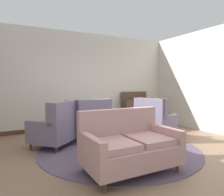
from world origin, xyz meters
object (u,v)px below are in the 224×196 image
(settee, at_px, (129,146))
(sideboard, at_px, (136,110))
(armchair_foreground_right, at_px, (154,122))
(armchair_near_window, at_px, (90,123))
(armchair_near_sideboard, at_px, (55,128))
(coffee_table, at_px, (114,135))
(side_table, at_px, (147,122))
(porcelain_vase, at_px, (116,123))

(settee, xyz_separation_m, sideboard, (2.36, 3.26, 0.09))
(armchair_foreground_right, relative_size, armchair_near_window, 1.05)
(armchair_near_sideboard, distance_m, sideboard, 3.47)
(armchair_foreground_right, bearing_deg, coffee_table, 88.80)
(armchair_near_sideboard, bearing_deg, settee, 71.60)
(armchair_near_window, bearing_deg, side_table, 162.60)
(coffee_table, bearing_deg, porcelain_vase, 1.84)
(armchair_near_sideboard, relative_size, armchair_near_window, 1.07)
(porcelain_vase, xyz_separation_m, settee, (-0.25, -0.90, -0.20))
(armchair_foreground_right, height_order, armchair_near_window, armchair_foreground_right)
(coffee_table, height_order, settee, settee)
(coffee_table, bearing_deg, settee, -102.66)
(porcelain_vase, relative_size, armchair_foreground_right, 0.35)
(armchair_near_window, xyz_separation_m, side_table, (1.47, -0.40, -0.03))
(coffee_table, xyz_separation_m, sideboard, (2.16, 2.36, 0.14))
(armchair_near_window, bearing_deg, porcelain_vase, 93.22)
(settee, height_order, sideboard, sideboard)
(porcelain_vase, bearing_deg, coffee_table, -178.16)
(armchair_foreground_right, xyz_separation_m, sideboard, (0.70, 1.84, 0.06))
(coffee_table, distance_m, side_table, 1.59)
(porcelain_vase, xyz_separation_m, sideboard, (2.11, 2.36, -0.11))
(porcelain_vase, distance_m, armchair_foreground_right, 1.51)
(armchair_near_sideboard, xyz_separation_m, sideboard, (3.14, 1.46, 0.06))
(coffee_table, height_order, porcelain_vase, porcelain_vase)
(side_table, distance_m, sideboard, 1.78)
(armchair_near_window, bearing_deg, settee, 83.79)
(coffee_table, distance_m, armchair_near_window, 1.15)
(settee, height_order, side_table, settee)
(porcelain_vase, bearing_deg, sideboard, 48.20)
(coffee_table, relative_size, armchair_near_sideboard, 0.80)
(porcelain_vase, xyz_separation_m, armchair_near_sideboard, (-1.03, 0.90, -0.17))
(armchair_near_sideboard, distance_m, armchair_foreground_right, 2.47)
(coffee_table, xyz_separation_m, settee, (-0.20, -0.90, 0.05))
(side_table, bearing_deg, settee, -134.32)
(settee, relative_size, sideboard, 1.33)
(coffee_table, bearing_deg, sideboard, 47.58)
(armchair_foreground_right, height_order, side_table, armchair_foreground_right)
(porcelain_vase, relative_size, armchair_near_sideboard, 0.34)
(armchair_near_window, bearing_deg, armchair_near_sideboard, 12.59)
(porcelain_vase, xyz_separation_m, armchair_near_window, (-0.11, 1.14, -0.17))
(coffee_table, xyz_separation_m, armchair_near_sideboard, (-0.99, 0.90, 0.08))
(armchair_foreground_right, relative_size, side_table, 1.60)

